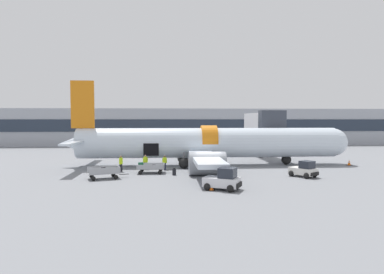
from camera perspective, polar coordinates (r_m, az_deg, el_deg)
name	(u,v)px	position (r m, az deg, el deg)	size (l,w,h in m)	color
ground_plane	(208,175)	(33.70, 2.68, -6.31)	(500.00, 500.00, 0.00)	slate
terminal_strip	(185,127)	(75.68, -1.10, 1.74)	(105.75, 12.56, 7.62)	#9EA3AD
jet_bridge_stub	(263,122)	(48.16, 11.78, 2.44)	(3.17, 11.25, 6.55)	#4C4C51
airplane	(205,144)	(40.29, 2.15, -1.14)	(33.98, 27.34, 9.84)	silver
baggage_tug_lead	(304,170)	(34.01, 18.16, -5.27)	(2.53, 2.81, 1.55)	silver
baggage_tug_mid	(223,180)	(26.69, 5.23, -7.19)	(3.14, 2.66, 1.73)	silver
baggage_cart_loading	(151,168)	(34.94, -6.85, -5.19)	(3.65, 2.22, 1.06)	#999BA0
baggage_cart_queued	(105,173)	(32.39, -14.36, -5.84)	(3.77, 2.39, 1.11)	#999BA0
ground_crew_loader_a	(121,163)	(36.34, -11.77, -4.30)	(0.44, 0.58, 1.66)	black
ground_crew_loader_b	(145,162)	(37.59, -7.78, -4.10)	(0.55, 0.44, 1.57)	#2D2D33
ground_crew_driver	(165,162)	(37.01, -4.59, -4.22)	(0.53, 0.46, 1.54)	#1E2338
suitcase_on_tarmac_upright	(174,172)	(33.43, -2.98, -5.85)	(0.36, 0.28, 0.72)	black
safety_cone_nose	(349,163)	(44.42, 24.72, -3.93)	(0.56, 0.56, 0.66)	black
safety_cone_engine_left	(211,187)	(26.44, 3.25, -8.27)	(0.55, 0.55, 0.62)	black
safety_cone_wingtip	(228,171)	(33.98, 6.09, -5.61)	(0.45, 0.45, 0.79)	black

